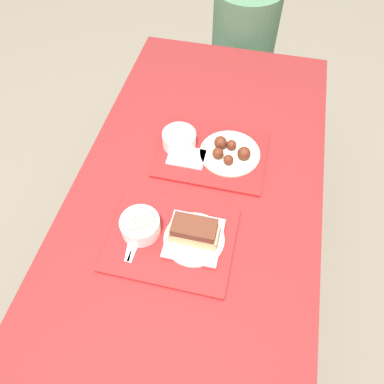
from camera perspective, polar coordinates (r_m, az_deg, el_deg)
name	(u,v)px	position (r m, az deg, el deg)	size (l,w,h in m)	color
ground_plane	(195,274)	(2.02, 0.50, -12.37)	(12.00, 12.00, 0.00)	#706656
picnic_table	(197,203)	(1.42, 0.70, -1.63)	(0.89, 1.75, 0.77)	maroon
picnic_bench_far	(235,87)	(2.40, 6.50, 15.67)	(0.84, 0.28, 0.43)	maroon
tray_near	(171,239)	(1.23, -3.18, -7.24)	(0.41, 0.32, 0.01)	red
tray_far	(212,154)	(1.44, 3.06, 5.87)	(0.41, 0.32, 0.01)	red
bowl_coleslaw_near	(140,225)	(1.22, -7.89, -5.03)	(0.13, 0.13, 0.06)	white
brisket_sandwich_plate	(194,234)	(1.19, 0.32, -6.46)	(0.20, 0.20, 0.09)	beige
plastic_fork_near	(132,237)	(1.24, -9.16, -6.85)	(0.04, 0.17, 0.00)	white
plastic_knife_near	(138,239)	(1.23, -8.19, -7.07)	(0.02, 0.17, 0.00)	white
condiment_packet	(184,221)	(1.25, -1.25, -4.45)	(0.04, 0.03, 0.01)	#3F3F47
bowl_coleslaw_far	(179,139)	(1.44, -1.96, 8.13)	(0.13, 0.13, 0.06)	white
wings_plate_far	(229,151)	(1.42, 5.72, 6.17)	(0.23, 0.23, 0.06)	beige
napkin_far	(186,157)	(1.42, -0.84, 5.36)	(0.14, 0.10, 0.01)	white
person_seated_across	(245,32)	(2.19, 8.02, 22.99)	(0.34, 0.34, 0.72)	#477051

